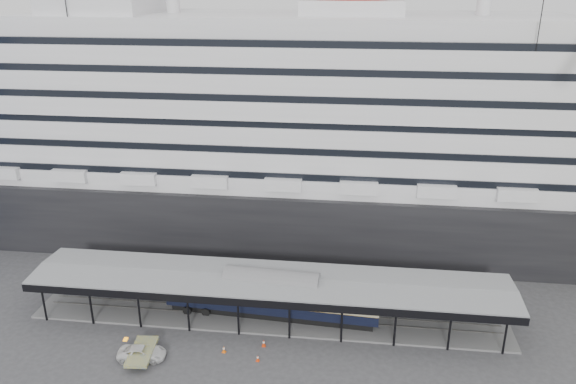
% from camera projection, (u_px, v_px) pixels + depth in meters
% --- Properties ---
extents(ground, '(200.00, 200.00, 0.00)m').
position_uv_depth(ground, '(263.00, 341.00, 62.45)').
color(ground, '#39393C').
rests_on(ground, ground).
extents(cruise_ship, '(130.00, 30.00, 43.90)m').
position_uv_depth(cruise_ship, '(295.00, 114.00, 85.45)').
color(cruise_ship, black).
rests_on(cruise_ship, ground).
extents(platform_canopy, '(56.00, 9.18, 5.30)m').
position_uv_depth(platform_canopy, '(269.00, 299.00, 66.23)').
color(platform_canopy, slate).
rests_on(platform_canopy, ground).
extents(port_truck, '(5.24, 2.75, 1.41)m').
position_uv_depth(port_truck, '(142.00, 353.00, 59.34)').
color(port_truck, silver).
rests_on(port_truck, ground).
extents(pullman_carriage, '(25.37, 4.87, 24.75)m').
position_uv_depth(pullman_carriage, '(272.00, 294.00, 65.98)').
color(pullman_carriage, black).
rests_on(pullman_carriage, ground).
extents(traffic_cone_left, '(0.48, 0.48, 0.79)m').
position_uv_depth(traffic_cone_left, '(224.00, 349.00, 60.44)').
color(traffic_cone_left, orange).
rests_on(traffic_cone_left, ground).
extents(traffic_cone_mid, '(0.43, 0.43, 0.72)m').
position_uv_depth(traffic_cone_mid, '(258.00, 358.00, 59.09)').
color(traffic_cone_mid, '#EC3C0D').
rests_on(traffic_cone_mid, ground).
extents(traffic_cone_right, '(0.48, 0.48, 0.83)m').
position_uv_depth(traffic_cone_right, '(264.00, 343.00, 61.42)').
color(traffic_cone_right, red).
rests_on(traffic_cone_right, ground).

